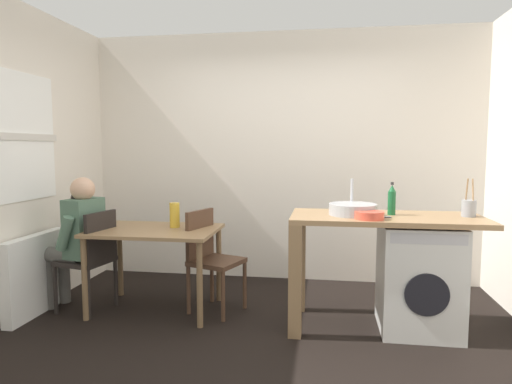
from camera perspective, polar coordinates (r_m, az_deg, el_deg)
ground_plane at (r=3.56m, az=0.30°, el=-18.52°), size 5.46×5.46×0.00m
wall_back at (r=4.99m, az=3.32°, el=4.40°), size 4.60×0.10×2.70m
radiator at (r=4.46m, az=-26.07°, el=-9.34°), size 0.10×0.80×0.70m
dining_table at (r=4.13m, az=-12.65°, el=-5.89°), size 1.10×0.76×0.74m
chair_person_seat at (r=4.28m, az=-20.06°, el=-7.52°), size 0.47×0.47×0.90m
chair_opposite at (r=4.08m, az=-5.86°, el=-7.86°), size 0.51×0.51×0.90m
seated_person at (r=4.36m, az=-21.75°, el=-5.17°), size 0.54×0.54×1.20m
kitchen_counter at (r=3.73m, az=12.88°, el=-5.27°), size 1.50×0.68×0.92m
washing_machine at (r=3.87m, az=19.90°, el=-10.13°), size 0.60×0.61×0.86m
sink_basin at (r=3.69m, az=12.15°, el=-2.16°), size 0.38×0.38×0.09m
tap at (r=3.86m, az=12.03°, el=-0.40°), size 0.02×0.02×0.28m
bottle_tall_green at (r=3.77m, az=16.81°, el=-0.99°), size 0.06×0.06×0.26m
mixing_bowl at (r=3.51m, az=14.16°, el=-2.80°), size 0.22×0.22×0.06m
utensil_crock at (r=3.89m, az=25.35°, el=-1.82°), size 0.11×0.11×0.30m
vase at (r=4.13m, az=-10.26°, el=-2.88°), size 0.09×0.09×0.22m
scissors at (r=3.62m, az=15.59°, el=-3.06°), size 0.15×0.06×0.01m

